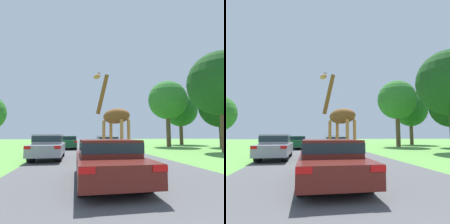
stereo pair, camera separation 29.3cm
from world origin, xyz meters
TOP-DOWN VIEW (x-y plane):
  - road at (0.00, 30.00)m, footprint 8.02×120.00m
  - giraffe_near_road at (0.61, 10.34)m, footprint 2.07×2.44m
  - car_lead_maroon at (-0.48, 5.84)m, footprint 1.91×4.49m
  - car_queue_right at (2.07, 24.17)m, footprint 1.95×4.05m
  - car_queue_left at (-3.13, 12.53)m, footprint 1.80×4.79m
  - car_far_ahead at (1.41, 17.81)m, footprint 1.90×3.98m
  - car_verge_right at (-2.22, 21.87)m, footprint 1.81×4.57m
  - tree_left_edge at (11.20, 14.88)m, footprint 5.77×5.77m
  - tree_centre_back at (10.60, 24.12)m, footprint 5.15×5.15m
  - tree_right_cluster at (15.07, 28.82)m, footprint 5.22×5.22m

SIDE VIEW (x-z plane):
  - road at x=0.00m, z-range 0.00..0.00m
  - car_lead_maroon at x=-0.48m, z-range 0.05..1.36m
  - car_verge_right at x=-2.22m, z-range 0.05..1.43m
  - car_far_ahead at x=1.41m, z-range 0.05..1.44m
  - car_queue_right at x=2.07m, z-range 0.04..1.45m
  - car_queue_left at x=-3.13m, z-range 0.05..1.55m
  - giraffe_near_road at x=0.61m, z-range -0.27..5.10m
  - tree_right_cluster at x=15.07m, z-range 1.41..9.52m
  - tree_left_edge at x=11.20m, z-range 1.59..10.57m
  - tree_centre_back at x=10.60m, z-range 1.75..10.51m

